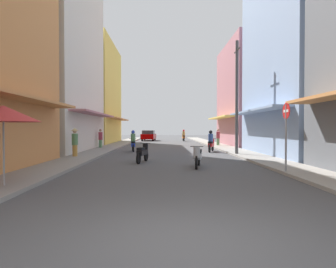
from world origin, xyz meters
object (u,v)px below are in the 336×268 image
at_px(motorbike_black, 143,152).
at_px(motorbike_silver, 198,156).
at_px(pedestrian_far, 218,138).
at_px(motorbike_blue, 133,142).
at_px(pedestrian_foreground, 75,141).
at_px(utility_pole, 237,97).
at_px(motorbike_red, 211,142).
at_px(pedestrian_midway, 100,139).
at_px(motorbike_orange, 184,136).
at_px(parked_car, 149,135).
at_px(vendor_umbrella, 3,114).
at_px(street_sign_no_entry, 286,128).

height_order(motorbike_black, motorbike_silver, same).
bearing_deg(pedestrian_far, motorbike_silver, -104.52).
height_order(motorbike_blue, motorbike_silver, motorbike_blue).
relative_size(motorbike_blue, pedestrian_foreground, 1.04).
relative_size(pedestrian_far, utility_pole, 0.23).
xyz_separation_m(pedestrian_foreground, pedestrian_far, (10.31, 10.65, -0.15)).
bearing_deg(utility_pole, pedestrian_far, 86.03).
height_order(motorbike_red, pedestrian_midway, pedestrian_midway).
xyz_separation_m(motorbike_black, motorbike_silver, (2.52, -1.96, 0.00)).
xyz_separation_m(motorbike_silver, pedestrian_foreground, (-6.53, 3.95, 0.47)).
relative_size(motorbike_orange, parked_car, 0.43).
distance_m(motorbike_silver, parked_car, 27.72).
height_order(pedestrian_far, vendor_umbrella, vendor_umbrella).
distance_m(motorbike_blue, motorbike_silver, 9.41).
xyz_separation_m(parked_car, pedestrian_foreground, (-3.04, -23.55, 0.24)).
bearing_deg(motorbike_black, utility_pole, 31.60).
relative_size(motorbike_silver, parked_car, 0.42).
relative_size(motorbike_black, vendor_umbrella, 0.76).
distance_m(motorbike_red, motorbike_silver, 8.50).
bearing_deg(pedestrian_foreground, pedestrian_midway, 91.53).
bearing_deg(utility_pole, motorbike_black, -148.40).
bearing_deg(vendor_umbrella, motorbike_blue, 80.30).
distance_m(pedestrian_foreground, vendor_umbrella, 8.34).
distance_m(motorbike_orange, motorbike_blue, 17.79).
xyz_separation_m(motorbike_orange, street_sign_no_entry, (1.74, -27.56, 1.01)).
height_order(motorbike_silver, pedestrian_foreground, pedestrian_foreground).
relative_size(motorbike_black, pedestrian_midway, 1.07).
height_order(motorbike_red, motorbike_silver, motorbike_red).
distance_m(pedestrian_far, utility_pole, 9.61).
height_order(pedestrian_midway, pedestrian_far, pedestrian_midway).
bearing_deg(vendor_umbrella, parked_car, 85.63).
height_order(motorbike_silver, parked_car, parked_car).
distance_m(motorbike_blue, vendor_umbrella, 13.20).
distance_m(motorbike_red, motorbike_orange, 17.47).
xyz_separation_m(motorbike_orange, utility_pole, (1.84, -20.27, 2.97)).
relative_size(pedestrian_midway, vendor_umbrella, 0.71).
xyz_separation_m(motorbike_blue, motorbike_silver, (3.72, -8.65, -0.20)).
height_order(pedestrian_midway, pedestrian_foreground, pedestrian_foreground).
bearing_deg(motorbike_black, motorbike_red, 54.24).
height_order(motorbike_black, utility_pole, utility_pole).
bearing_deg(pedestrian_midway, motorbike_red, -20.09).
distance_m(vendor_umbrella, street_sign_no_entry, 9.31).
xyz_separation_m(motorbike_orange, vendor_umbrella, (-7.23, -30.01, 1.41)).
bearing_deg(motorbike_blue, motorbike_red, -3.93).
bearing_deg(utility_pole, motorbike_blue, 154.96).
distance_m(vendor_umbrella, utility_pole, 13.40).
height_order(pedestrian_midway, vendor_umbrella, vendor_umbrella).
height_order(motorbike_silver, utility_pole, utility_pole).
xyz_separation_m(pedestrian_midway, vendor_umbrella, (0.80, -15.75, 1.28)).
relative_size(motorbike_red, pedestrian_far, 1.04).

